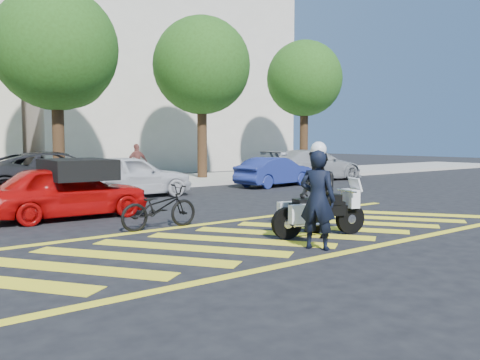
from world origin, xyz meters
TOP-DOWN VIEW (x-y plane):
  - ground at (0.00, 0.00)m, footprint 90.00×90.00m
  - sidewalk at (0.00, 12.00)m, footprint 60.00×5.00m
  - crosswalk at (-0.04, 0.00)m, footprint 12.33×4.00m
  - building_right at (9.00, 21.00)m, footprint 16.00×8.00m
  - tree_center at (0.13, 12.06)m, footprint 4.60×4.60m
  - tree_right at (6.63, 12.06)m, footprint 4.40×4.40m
  - tree_far_right at (13.13, 12.06)m, footprint 4.00×4.00m
  - officer_bike at (-0.00, -1.41)m, footprint 0.65×0.74m
  - bicycle at (-1.20, 2.00)m, footprint 1.74×0.61m
  - police_motorcycle at (0.85, -0.62)m, footprint 1.99×0.91m
  - officer_moto at (0.83, -0.63)m, footprint 0.84×0.97m
  - red_convertible at (-2.24, 4.62)m, footprint 3.84×1.65m
  - parked_mid_left at (-0.96, 9.20)m, footprint 5.40×2.51m
  - parked_mid_right at (0.87, 7.80)m, footprint 4.16×1.77m
  - parked_right at (7.21, 7.80)m, footprint 3.70×1.71m
  - parked_far_right at (10.70, 9.04)m, footprint 5.08×2.58m
  - pedestrian_right at (3.16, 11.85)m, footprint 0.91×0.38m

SIDE VIEW (x-z plane):
  - ground at x=0.00m, z-range 0.00..0.00m
  - crosswalk at x=-0.04m, z-range 0.00..0.01m
  - sidewalk at x=0.00m, z-range 0.00..0.15m
  - bicycle at x=-1.20m, z-range 0.00..0.91m
  - police_motorcycle at x=0.85m, z-range 0.04..0.93m
  - parked_right at x=7.21m, z-range 0.00..1.18m
  - red_convertible at x=-2.24m, z-range 0.00..1.29m
  - parked_mid_right at x=0.87m, z-range 0.00..1.40m
  - parked_far_right at x=10.70m, z-range 0.00..1.41m
  - parked_mid_left at x=-0.96m, z-range 0.00..1.50m
  - officer_moto at x=0.83m, z-range 0.00..1.70m
  - officer_bike at x=0.00m, z-range 0.00..1.71m
  - pedestrian_right at x=3.16m, z-range 0.15..1.70m
  - tree_far_right at x=13.13m, z-range 1.39..8.49m
  - tree_right at x=6.63m, z-range 1.34..8.75m
  - tree_center at x=0.13m, z-range 1.31..8.88m
  - building_right at x=9.00m, z-range 0.00..11.00m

